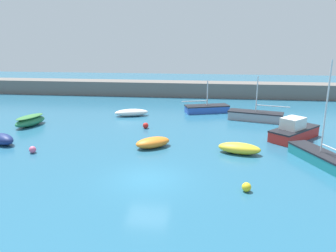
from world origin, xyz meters
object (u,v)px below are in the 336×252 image
at_px(sailboat_twin_hulled, 255,116).
at_px(motorboat_grey_hull, 294,131).
at_px(rowboat_blue_near, 153,142).
at_px(mooring_buoy_red, 146,126).
at_px(mooring_buoy_yellow, 247,187).
at_px(mooring_buoy_pink, 33,150).
at_px(dinghy_near_pier, 3,139).
at_px(rowboat_with_red_cover, 30,121).
at_px(sailboat_short_mast, 207,109).
at_px(sailboat_tall_mast, 320,157).
at_px(rowboat_white_midwater, 131,113).
at_px(open_tender_yellow, 239,148).

xyz_separation_m(sailboat_twin_hulled, motorboat_grey_hull, (2.26, -6.12, 0.20)).
bearing_deg(rowboat_blue_near, mooring_buoy_red, -110.49).
distance_m(rowboat_blue_near, mooring_buoy_yellow, 9.20).
bearing_deg(mooring_buoy_yellow, motorboat_grey_hull, 64.58).
relative_size(mooring_buoy_pink, mooring_buoy_yellow, 0.99).
distance_m(dinghy_near_pier, sailboat_twin_hulled, 23.01).
xyz_separation_m(mooring_buoy_pink, mooring_buoy_red, (6.84, 7.61, 0.01)).
bearing_deg(rowboat_with_red_cover, sailboat_short_mast, 131.19).
bearing_deg(sailboat_twin_hulled, rowboat_with_red_cover, 28.19).
distance_m(mooring_buoy_yellow, mooring_buoy_red, 14.34).
bearing_deg(rowboat_blue_near, sailboat_twin_hulled, -169.64).
bearing_deg(sailboat_twin_hulled, sailboat_short_mast, -17.32).
bearing_deg(sailboat_tall_mast, rowboat_white_midwater, 30.17).
height_order(sailboat_tall_mast, mooring_buoy_pink, sailboat_tall_mast).
bearing_deg(sailboat_short_mast, mooring_buoy_yellow, -101.55).
height_order(rowboat_white_midwater, open_tender_yellow, open_tender_yellow).
bearing_deg(sailboat_tall_mast, mooring_buoy_pink, 68.90).
bearing_deg(rowboat_white_midwater, sailboat_short_mast, -178.25).
bearing_deg(rowboat_blue_near, sailboat_short_mast, -144.22).
height_order(rowboat_white_midwater, mooring_buoy_pink, rowboat_white_midwater).
bearing_deg(mooring_buoy_red, rowboat_blue_near, -73.53).
bearing_deg(rowboat_white_midwater, dinghy_near_pier, 36.85).
relative_size(rowboat_blue_near, motorboat_grey_hull, 0.63).
bearing_deg(motorboat_grey_hull, rowboat_with_red_cover, 129.30).
bearing_deg(motorboat_grey_hull, rowboat_blue_near, 150.04).
relative_size(sailboat_twin_hulled, mooring_buoy_yellow, 11.63).
distance_m(sailboat_twin_hulled, mooring_buoy_red, 11.28).
distance_m(motorboat_grey_hull, mooring_buoy_red, 12.81).
xyz_separation_m(sailboat_tall_mast, motorboat_grey_hull, (-0.41, 5.36, 0.24)).
bearing_deg(mooring_buoy_pink, sailboat_tall_mast, 1.29).
xyz_separation_m(rowboat_with_red_cover, sailboat_tall_mast, (24.09, -6.74, -0.06)).
xyz_separation_m(dinghy_near_pier, motorboat_grey_hull, (22.81, 4.22, 0.25)).
relative_size(sailboat_tall_mast, mooring_buoy_red, 12.76).
bearing_deg(motorboat_grey_hull, sailboat_tall_mast, -132.98).
relative_size(motorboat_grey_hull, mooring_buoy_pink, 9.74).
height_order(sailboat_short_mast, motorboat_grey_hull, sailboat_short_mast).
distance_m(sailboat_short_mast, sailboat_tall_mast, 16.49).
distance_m(sailboat_short_mast, open_tender_yellow, 13.62).
xyz_separation_m(sailboat_short_mast, dinghy_near_pier, (-15.67, -13.52, 0.00)).
bearing_deg(mooring_buoy_pink, motorboat_grey_hull, 16.58).
bearing_deg(dinghy_near_pier, rowboat_blue_near, -145.77).
relative_size(sailboat_short_mast, open_tender_yellow, 1.65).
height_order(open_tender_yellow, mooring_buoy_pink, open_tender_yellow).
relative_size(sailboat_twin_hulled, motorboat_grey_hull, 1.20).
xyz_separation_m(sailboat_short_mast, sailboat_tall_mast, (7.55, -14.66, 0.01)).
relative_size(sailboat_tall_mast, dinghy_near_pier, 2.59).
xyz_separation_m(rowboat_white_midwater, open_tender_yellow, (10.38, -10.62, 0.01)).
distance_m(motorboat_grey_hull, mooring_buoy_yellow, 11.33).
relative_size(rowboat_blue_near, sailboat_tall_mast, 0.45).
bearing_deg(sailboat_tall_mast, sailboat_twin_hulled, -9.32).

